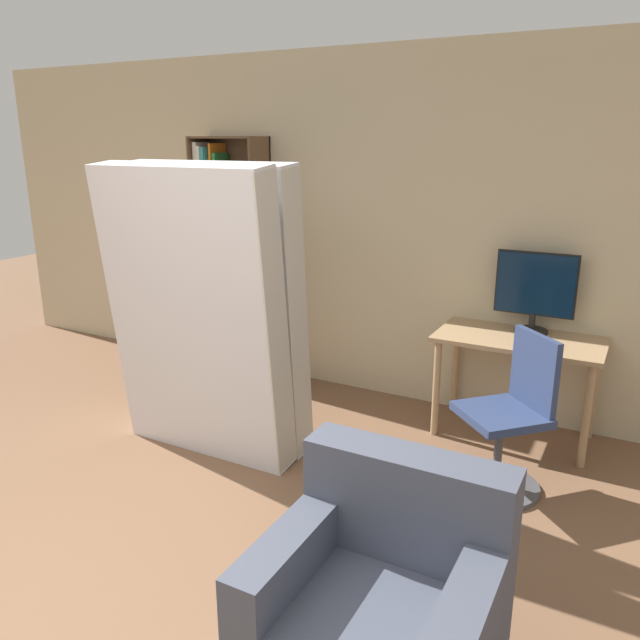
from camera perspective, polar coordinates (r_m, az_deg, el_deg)
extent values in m
cube|color=#C6B793|center=(4.97, 4.84, 8.31)|extent=(8.00, 0.06, 2.70)
cube|color=tan|center=(4.46, 17.77, -1.71)|extent=(1.10, 0.59, 0.03)
cylinder|color=tan|center=(4.47, 10.58, -6.14)|extent=(0.05, 0.05, 0.70)
cylinder|color=tan|center=(4.31, 23.20, -8.11)|extent=(0.05, 0.05, 0.70)
cylinder|color=tan|center=(4.89, 12.29, -4.24)|extent=(0.05, 0.05, 0.70)
cylinder|color=tan|center=(4.75, 23.77, -5.94)|extent=(0.05, 0.05, 0.70)
cylinder|color=black|center=(4.60, 18.73, -0.93)|extent=(0.23, 0.23, 0.02)
cylinder|color=black|center=(4.58, 18.81, -0.13)|extent=(0.04, 0.04, 0.12)
cube|color=black|center=(4.52, 19.12, 3.13)|extent=(0.54, 0.02, 0.44)
cube|color=#0A1E38|center=(4.51, 19.11, 3.12)|extent=(0.51, 0.03, 0.42)
cylinder|color=#4C4C51|center=(4.04, 15.71, -14.37)|extent=(0.52, 0.52, 0.03)
cylinder|color=#4C4C51|center=(3.93, 15.97, -11.48)|extent=(0.05, 0.05, 0.43)
cube|color=navy|center=(3.83, 16.25, -8.31)|extent=(0.62, 0.62, 0.05)
cube|color=navy|center=(3.85, 19.03, -4.42)|extent=(0.31, 0.31, 0.45)
cube|color=brown|center=(5.66, -10.52, 5.74)|extent=(0.02, 0.31, 2.05)
cube|color=brown|center=(5.31, -5.30, 5.24)|extent=(0.02, 0.31, 2.05)
cube|color=brown|center=(5.59, -7.13, 5.76)|extent=(0.63, 0.02, 2.05)
cube|color=brown|center=(5.75, -7.60, -4.49)|extent=(0.60, 0.27, 0.02)
cube|color=brown|center=(5.64, -7.73, -1.27)|extent=(0.60, 0.27, 0.02)
cube|color=brown|center=(5.55, -7.86, 2.07)|extent=(0.60, 0.27, 0.02)
cube|color=brown|center=(5.48, -7.99, 5.50)|extent=(0.60, 0.27, 0.02)
cube|color=brown|center=(5.43, -8.14, 9.02)|extent=(0.60, 0.27, 0.02)
cube|color=brown|center=(5.40, -8.28, 12.59)|extent=(0.60, 0.27, 0.02)
cube|color=brown|center=(5.39, -8.43, 16.19)|extent=(0.60, 0.27, 0.02)
cube|color=orange|center=(5.84, -9.88, -2.64)|extent=(0.04, 0.19, 0.29)
cube|color=orange|center=(5.85, -9.47, -2.99)|extent=(0.03, 0.17, 0.22)
cube|color=orange|center=(5.85, -9.15, -3.11)|extent=(0.02, 0.16, 0.20)
cube|color=red|center=(5.77, -9.18, -2.84)|extent=(0.03, 0.21, 0.30)
cube|color=red|center=(5.76, -8.73, -2.85)|extent=(0.04, 0.20, 0.29)
cube|color=gold|center=(5.77, -8.22, -3.04)|extent=(0.04, 0.22, 0.25)
cube|color=brown|center=(5.75, -10.05, 0.57)|extent=(0.03, 0.15, 0.29)
cube|color=#7A2D84|center=(5.76, -9.53, 0.28)|extent=(0.02, 0.19, 0.23)
cube|color=#1E4C9E|center=(5.73, -9.38, 0.31)|extent=(0.03, 0.17, 0.25)
cube|color=orange|center=(5.72, -9.09, 0.18)|extent=(0.02, 0.23, 0.22)
cube|color=red|center=(5.69, -8.89, 0.30)|extent=(0.04, 0.21, 0.26)
cube|color=silver|center=(5.66, -10.27, 3.73)|extent=(0.03, 0.16, 0.27)
cube|color=#287A38|center=(5.67, -9.85, 3.73)|extent=(0.02, 0.22, 0.26)
cube|color=orange|center=(5.62, -9.83, 3.72)|extent=(0.03, 0.18, 0.28)
cube|color=red|center=(5.62, -9.47, 3.52)|extent=(0.02, 0.22, 0.24)
cube|color=#287A38|center=(5.59, -9.27, 3.23)|extent=(0.03, 0.16, 0.20)
cube|color=gold|center=(5.58, -8.82, 3.48)|extent=(0.02, 0.22, 0.24)
cube|color=teal|center=(5.60, -8.22, 3.30)|extent=(0.03, 0.15, 0.19)
cube|color=#1E4C9E|center=(5.52, -8.31, 3.35)|extent=(0.03, 0.19, 0.24)
cube|color=red|center=(5.59, -10.57, 6.96)|extent=(0.03, 0.17, 0.24)
cube|color=silver|center=(5.57, -10.24, 6.81)|extent=(0.03, 0.20, 0.22)
cube|color=gold|center=(5.60, -9.54, 7.02)|extent=(0.02, 0.20, 0.24)
cube|color=silver|center=(5.55, -9.51, 6.78)|extent=(0.03, 0.23, 0.21)
cube|color=#232328|center=(5.51, -9.34, 6.91)|extent=(0.04, 0.18, 0.25)
cube|color=#1E4C9E|center=(5.51, -8.87, 6.93)|extent=(0.02, 0.18, 0.25)
cube|color=red|center=(5.49, -8.71, 7.01)|extent=(0.02, 0.22, 0.27)
cube|color=gold|center=(5.46, -8.46, 6.88)|extent=(0.04, 0.16, 0.25)
cube|color=#1E4C9E|center=(5.56, -10.63, 10.67)|extent=(0.03, 0.18, 0.29)
cube|color=brown|center=(5.52, -10.48, 10.67)|extent=(0.03, 0.17, 0.29)
cube|color=#232328|center=(5.55, -9.68, 10.54)|extent=(0.03, 0.20, 0.26)
cube|color=red|center=(5.52, -9.34, 10.28)|extent=(0.03, 0.21, 0.21)
cube|color=#232328|center=(5.49, -9.08, 10.60)|extent=(0.04, 0.19, 0.27)
cube|color=brown|center=(5.44, -8.89, 10.56)|extent=(0.03, 0.19, 0.27)
cube|color=gold|center=(5.45, -8.25, 10.67)|extent=(0.03, 0.15, 0.29)
cube|color=gold|center=(5.44, -7.75, 10.61)|extent=(0.04, 0.17, 0.28)
cube|color=silver|center=(5.53, -10.80, 14.17)|extent=(0.04, 0.18, 0.29)
cube|color=silver|center=(5.51, -10.41, 14.02)|extent=(0.03, 0.21, 0.26)
cube|color=teal|center=(5.49, -10.01, 13.98)|extent=(0.04, 0.23, 0.25)
cube|color=orange|center=(5.50, -9.45, 13.90)|extent=(0.02, 0.19, 0.23)
cube|color=orange|center=(5.48, -9.34, 14.18)|extent=(0.02, 0.22, 0.28)
cube|color=#287A38|center=(5.45, -9.09, 13.78)|extent=(0.03, 0.19, 0.21)
cube|color=silver|center=(4.00, -11.36, 0.25)|extent=(1.23, 0.41, 1.90)
cube|color=beige|center=(3.65, -3.92, -1.00)|extent=(0.01, 0.41, 1.87)
cube|color=silver|center=(4.18, -9.28, 1.04)|extent=(1.23, 0.37, 1.90)
cube|color=beige|center=(3.85, -2.02, -0.07)|extent=(0.01, 0.37, 1.86)
cube|color=#474C5B|center=(2.63, 8.04, -16.33)|extent=(0.85, 0.20, 0.45)
cube|color=#474C5B|center=(2.59, -2.21, -20.01)|extent=(0.16, 0.80, 0.20)
cube|color=#474C5B|center=(2.39, 13.65, -24.15)|extent=(0.16, 0.80, 0.20)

